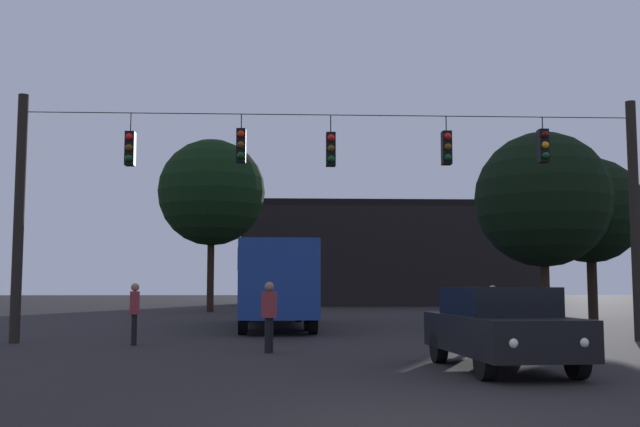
{
  "coord_description": "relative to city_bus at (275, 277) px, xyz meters",
  "views": [
    {
      "loc": [
        -1.27,
        -8.54,
        1.56
      ],
      "look_at": [
        -0.09,
        17.93,
        4.11
      ],
      "focal_mm": 41.74,
      "sensor_mm": 36.0,
      "label": 1
    }
  ],
  "objects": [
    {
      "name": "corner_building",
      "position": [
        8.42,
        31.09,
        2.09
      ],
      "size": [
        22.64,
        9.83,
        7.9
      ],
      "color": "black",
      "rests_on": "ground"
    },
    {
      "name": "pedestrian_crossing_right",
      "position": [
        6.38,
        -6.7,
        -0.99
      ],
      "size": [
        0.25,
        0.37,
        1.56
      ],
      "color": "black",
      "rests_on": "ground"
    },
    {
      "name": "pedestrian_crossing_left",
      "position": [
        6.31,
        -8.86,
        -1.02
      ],
      "size": [
        0.27,
        0.38,
        1.51
      ],
      "color": "black",
      "rests_on": "ground"
    },
    {
      "name": "car_near_right",
      "position": [
        4.39,
        -14.28,
        -1.07
      ],
      "size": [
        2.08,
        4.43,
        1.52
      ],
      "color": "black",
      "rests_on": "ground"
    },
    {
      "name": "pedestrian_crossing_center",
      "position": [
        0.04,
        -10.61,
        -0.95
      ],
      "size": [
        0.36,
        0.42,
        1.63
      ],
      "color": "black",
      "rests_on": "ground"
    },
    {
      "name": "tree_left_silhouette",
      "position": [
        -4.0,
        15.62,
        5.11
      ],
      "size": [
        6.26,
        6.26,
        10.12
      ],
      "color": "black",
      "rests_on": "ground"
    },
    {
      "name": "ground_plane",
      "position": [
        1.71,
        5.04,
        -1.87
      ],
      "size": [
        168.0,
        168.0,
        0.0
      ],
      "primitive_type": "plane",
      "color": "black",
      "rests_on": "ground"
    },
    {
      "name": "tree_behind_building",
      "position": [
        14.75,
        6.33,
        3.2
      ],
      "size": [
        4.97,
        4.97,
        7.57
      ],
      "color": "black",
      "rests_on": "ground"
    },
    {
      "name": "tree_right_far",
      "position": [
        10.73,
        1.25,
        3.12
      ],
      "size": [
        5.43,
        5.43,
        7.71
      ],
      "color": "#2D2116",
      "rests_on": "ground"
    },
    {
      "name": "pedestrian_near_bus",
      "position": [
        -3.53,
        -8.23,
        -0.96
      ],
      "size": [
        0.3,
        0.4,
        1.61
      ],
      "color": "black",
      "rests_on": "ground"
    },
    {
      "name": "city_bus",
      "position": [
        0.0,
        0.0,
        0.0
      ],
      "size": [
        2.95,
        11.09,
        3.0
      ],
      "color": "navy",
      "rests_on": "ground"
    },
    {
      "name": "overhead_signal_span",
      "position": [
        1.78,
        -7.45,
        2.21
      ],
      "size": [
        17.47,
        0.44,
        6.83
      ],
      "color": "black",
      "rests_on": "ground"
    }
  ]
}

